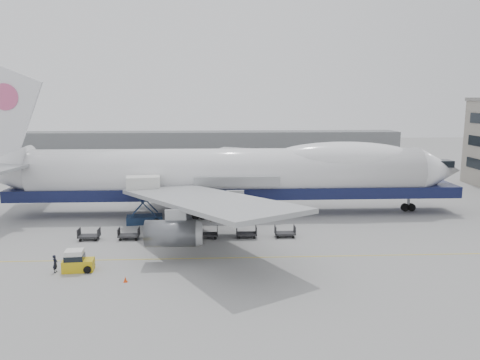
{
  "coord_description": "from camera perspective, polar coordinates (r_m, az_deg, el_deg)",
  "views": [
    {
      "loc": [
        -1.56,
        -50.1,
        15.65
      ],
      "look_at": [
        1.25,
        6.0,
        5.69
      ],
      "focal_mm": 35.0,
      "sensor_mm": 36.0,
      "label": 1
    }
  ],
  "objects": [
    {
      "name": "ground",
      "position": [
        52.51,
        -1.04,
        -7.28
      ],
      "size": [
        260.0,
        260.0,
        0.0
      ],
      "primitive_type": "plane",
      "color": "gray",
      "rests_on": "ground"
    },
    {
      "name": "apron_line",
      "position": [
        46.82,
        -0.8,
        -9.46
      ],
      "size": [
        60.0,
        0.15,
        0.01
      ],
      "primitive_type": "cube",
      "color": "gold",
      "rests_on": "ground"
    },
    {
      "name": "hangar",
      "position": [
        121.01,
        -6.87,
        4.22
      ],
      "size": [
        110.0,
        8.0,
        7.0
      ],
      "primitive_type": "cube",
      "color": "slate",
      "rests_on": "ground"
    },
    {
      "name": "airliner",
      "position": [
        62.95,
        -0.82,
        0.89
      ],
      "size": [
        67.0,
        55.3,
        19.98
      ],
      "color": "white",
      "rests_on": "ground"
    },
    {
      "name": "catering_truck",
      "position": [
        59.63,
        -11.64,
        -1.98
      ],
      "size": [
        4.69,
        3.52,
        5.98
      ],
      "rotation": [
        0.0,
        0.0,
        0.14
      ],
      "color": "#182A48",
      "rests_on": "ground"
    },
    {
      "name": "baggage_tug",
      "position": [
        45.69,
        -19.27,
        -9.38
      ],
      "size": [
        2.84,
        1.69,
        2.0
      ],
      "rotation": [
        0.0,
        0.0,
        0.09
      ],
      "color": "gold",
      "rests_on": "ground"
    },
    {
      "name": "ground_worker",
      "position": [
        46.11,
        -21.61,
        -9.46
      ],
      "size": [
        0.44,
        0.62,
        1.61
      ],
      "primitive_type": "imported",
      "rotation": [
        0.0,
        0.0,
        1.48
      ],
      "color": "black",
      "rests_on": "ground"
    },
    {
      "name": "traffic_cone",
      "position": [
        42.17,
        -13.8,
        -11.68
      ],
      "size": [
        0.34,
        0.34,
        0.5
      ],
      "rotation": [
        0.0,
        0.0,
        0.05
      ],
      "color": "#E03E0B",
      "rests_on": "ground"
    },
    {
      "name": "dolly_0",
      "position": [
        54.87,
        -17.92,
        -6.44
      ],
      "size": [
        2.3,
        1.35,
        1.3
      ],
      "color": "#2D2D30",
      "rests_on": "ground"
    },
    {
      "name": "dolly_1",
      "position": [
        53.9,
        -13.39,
        -6.51
      ],
      "size": [
        2.3,
        1.35,
        1.3
      ],
      "color": "#2D2D30",
      "rests_on": "ground"
    },
    {
      "name": "dolly_2",
      "position": [
        53.27,
        -8.72,
        -6.55
      ],
      "size": [
        2.3,
        1.35,
        1.3
      ],
      "color": "#2D2D30",
      "rests_on": "ground"
    },
    {
      "name": "dolly_3",
      "position": [
        53.0,
        -3.97,
        -6.54
      ],
      "size": [
        2.3,
        1.35,
        1.3
      ],
      "color": "#2D2D30",
      "rests_on": "ground"
    },
    {
      "name": "dolly_4",
      "position": [
        53.09,
        0.79,
        -6.49
      ],
      "size": [
        2.3,
        1.35,
        1.3
      ],
      "color": "#2D2D30",
      "rests_on": "ground"
    },
    {
      "name": "dolly_5",
      "position": [
        53.54,
        5.5,
        -6.39
      ],
      "size": [
        2.3,
        1.35,
        1.3
      ],
      "color": "#2D2D30",
      "rests_on": "ground"
    }
  ]
}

